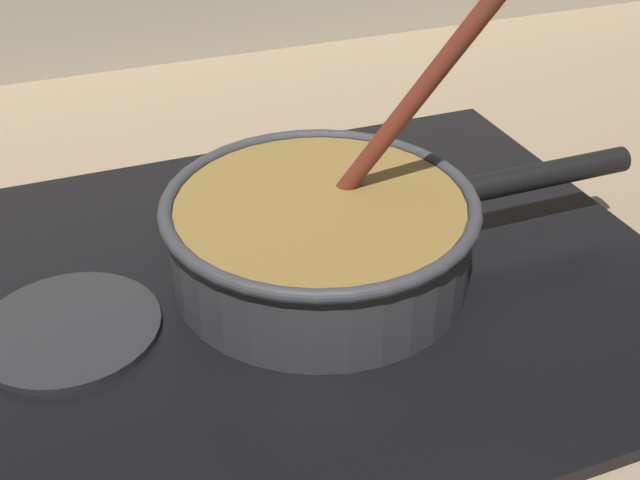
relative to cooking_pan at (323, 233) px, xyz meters
name	(u,v)px	position (x,y,z in m)	size (l,w,h in m)	color
hob_plate	(320,281)	(0.00, 0.00, -0.05)	(0.56, 0.48, 0.01)	black
burner_ring	(320,271)	(0.00, 0.00, -0.04)	(0.16, 0.16, 0.01)	#592D0C
spare_burner	(69,328)	(-0.20, 0.00, -0.04)	(0.13, 0.13, 0.01)	#262628
cooking_pan	(323,233)	(0.00, 0.00, 0.00)	(0.41, 0.24, 0.29)	#38383D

